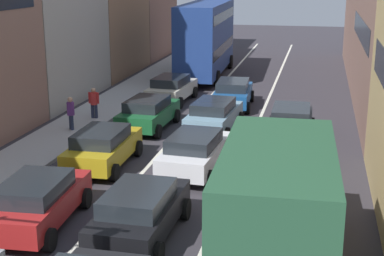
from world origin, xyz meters
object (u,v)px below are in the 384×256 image
Objects in this scene: hatchback_centre_lane_third at (195,151)px; sedan_left_lane_fifth at (172,88)px; pedestrian_mid_sidewalk at (71,112)px; wagon_left_lane_second at (37,201)px; sedan_centre_lane_fifth at (233,93)px; sedan_left_lane_fourth at (148,112)px; pedestrian_near_kerb at (94,102)px; sedan_left_lane_third at (103,147)px; sedan_centre_lane_second at (140,211)px; removalist_box_truck at (278,204)px; wagon_right_lane_far at (291,122)px; bus_mid_queue_primary at (206,36)px; coupe_centre_lane_fourth at (214,115)px; sedan_right_lane_behind_truck at (288,156)px.

sedan_left_lane_fifth is at bearing 22.43° from hatchback_centre_lane_third.
wagon_left_lane_second is at bearing -112.28° from pedestrian_mid_sidewalk.
pedestrian_mid_sidewalk reaches higher than sedan_centre_lane_fifth.
pedestrian_near_kerb is at bearing 76.35° from sedan_left_lane_fourth.
pedestrian_near_kerb reaches higher than sedan_left_lane_third.
sedan_centre_lane_second is 0.98× the size of hatchback_centre_lane_third.
sedan_left_lane_third is at bearing 43.65° from removalist_box_truck.
pedestrian_mid_sidewalk reaches higher than wagon_right_lane_far.
pedestrian_near_kerb is (-2.93, 6.43, 0.15)m from sedan_left_lane_third.
sedan_centre_lane_second is at bearing -179.78° from hatchback_centre_lane_third.
removalist_box_truck reaches higher than pedestrian_near_kerb.
bus_mid_queue_primary reaches higher than sedan_centre_lane_fifth.
sedan_left_lane_fifth is at bearing 6.04° from sedan_left_lane_fourth.
pedestrian_near_kerb reaches higher than hatchback_centre_lane_third.
coupe_centre_lane_fourth is 1.00× the size of sedan_left_lane_fifth.
coupe_centre_lane_fourth is at bearing 81.88° from wagon_right_lane_far.
sedan_left_lane_fifth is 9.16m from wagon_right_lane_far.
removalist_box_truck is 4.68× the size of pedestrian_near_kerb.
sedan_centre_lane_second is at bearing 160.97° from wagon_right_lane_far.
removalist_box_truck is 16.69m from pedestrian_near_kerb.
sedan_left_lane_third is at bearing -2.98° from wagon_left_lane_second.
sedan_centre_lane_second is 11.32m from wagon_right_lane_far.
coupe_centre_lane_fourth is (0.03, 11.21, 0.00)m from sedan_centre_lane_second.
sedan_left_lane_fourth is (0.13, 5.54, 0.00)m from sedan_left_lane_third.
bus_mid_queue_primary reaches higher than wagon_right_lane_far.
sedan_centre_lane_second is 25.24m from bus_mid_queue_primary.
sedan_left_lane_fourth is 1.00× the size of sedan_right_lane_behind_truck.
sedan_centre_lane_second and coupe_centre_lane_fourth have the same top height.
bus_mid_queue_primary reaches higher than pedestrian_mid_sidewalk.
hatchback_centre_lane_third is 11.67m from sedan_left_lane_fifth.
removalist_box_truck is 7.40m from sedan_right_lane_behind_truck.
wagon_left_lane_second and hatchback_centre_lane_third have the same top height.
sedan_centre_lane_second is 0.99× the size of sedan_left_lane_fourth.
coupe_centre_lane_fourth is 6.18m from pedestrian_near_kerb.
hatchback_centre_lane_third is at bearing 147.07° from wagon_right_lane_far.
hatchback_centre_lane_third is 1.00× the size of coupe_centre_lane_fourth.
sedan_centre_lane_second is 11.42m from sedan_left_lane_fourth.
pedestrian_near_kerb is at bearing 122.11° from sedan_centre_lane_fifth.
bus_mid_queue_primary is (0.06, 24.90, 2.03)m from wagon_left_lane_second.
sedan_centre_lane_fifth is 6.46m from wagon_right_lane_far.
hatchback_centre_lane_third is 3.53m from sedan_left_lane_third.
bus_mid_queue_primary reaches higher than removalist_box_truck.
coupe_centre_lane_fourth is at bearing -19.38° from wagon_left_lane_second.
sedan_centre_lane_second is 0.98× the size of sedan_left_lane_fifth.
sedan_centre_lane_fifth is at bearing 0.35° from sedan_centre_lane_second.
removalist_box_truck is 1.78× the size of sedan_left_lane_fourth.
removalist_box_truck is 18.12m from sedan_centre_lane_fifth.
sedan_centre_lane_second is 17.05m from sedan_left_lane_fifth.
hatchback_centre_lane_third and sedan_right_lane_behind_truck have the same top height.
pedestrian_mid_sidewalk is at bearing 72.55° from sedan_right_lane_behind_truck.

